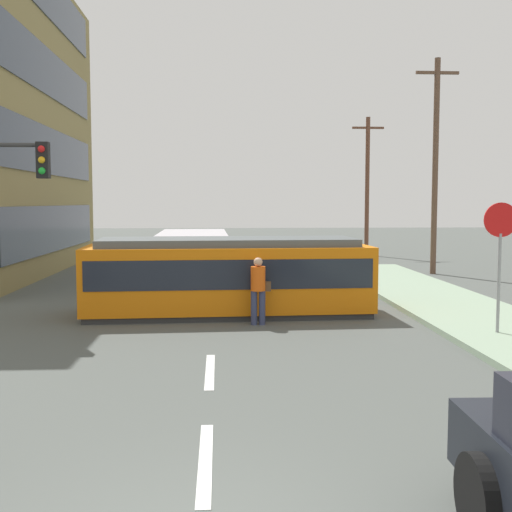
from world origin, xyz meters
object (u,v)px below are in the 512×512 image
Objects in this scene: stop_sign at (500,240)px; utility_pole_mid at (435,163)px; utility_pole_far at (367,184)px; pedestrian_crossing at (258,287)px; streetcar_tram at (228,275)px; city_bus at (193,253)px.

stop_sign is 0.32× the size of utility_pole_mid.
utility_pole_mid is at bearing 77.29° from stop_sign.
stop_sign is 22.58m from utility_pole_far.
stop_sign reaches higher than pedestrian_crossing.
utility_pole_mid reaches higher than pedestrian_crossing.
utility_pole_mid reaches higher than utility_pole_far.
streetcar_tram is 0.98× the size of utility_pole_far.
stop_sign reaches higher than city_bus.
stop_sign reaches higher than streetcar_tram.
utility_pole_mid is at bearing 53.33° from pedestrian_crossing.
utility_pole_mid is (8.81, 9.29, 3.60)m from streetcar_tram.
utility_pole_mid is at bearing 12.42° from city_bus.
city_bus is 12.80m from stop_sign.
city_bus is 10.88m from utility_pole_mid.
stop_sign is at bearing -30.35° from streetcar_tram.
city_bus is at bearing -128.50° from utility_pole_far.
pedestrian_crossing is at bearing -126.67° from utility_pole_mid.
streetcar_tram reaches higher than pedestrian_crossing.
utility_pole_mid is 1.15× the size of utility_pole_far.
utility_pole_mid is (8.09, 10.86, 3.72)m from pedestrian_crossing.
streetcar_tram is 0.86× the size of utility_pole_mid.
utility_pole_far is (7.47, 20.49, 3.14)m from pedestrian_crossing.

